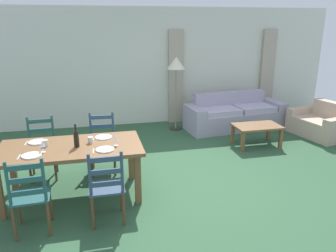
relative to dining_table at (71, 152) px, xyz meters
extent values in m
cube|color=#2E5436|center=(1.43, 0.11, -0.67)|extent=(9.60, 9.60, 0.02)
cube|color=silver|center=(1.43, 3.41, 0.69)|extent=(9.60, 0.16, 2.70)
cube|color=#B3A590|center=(2.30, 3.27, 0.44)|extent=(0.35, 0.08, 2.20)
cube|color=#B3A590|center=(4.70, 3.27, 0.44)|extent=(0.35, 0.08, 2.20)
cube|color=brown|center=(0.00, 0.00, 0.06)|extent=(1.90, 0.96, 0.05)
cube|color=brown|center=(0.85, -0.38, -0.31)|extent=(0.08, 0.08, 0.70)
cube|color=brown|center=(-0.85, 0.38, -0.31)|extent=(0.08, 0.08, 0.70)
cube|color=brown|center=(0.85, 0.38, -0.31)|extent=(0.08, 0.08, 0.70)
cube|color=#225050|center=(-0.42, -0.72, -0.22)|extent=(0.44, 0.42, 0.03)
cylinder|color=brown|center=(-0.61, -0.56, -0.45)|extent=(0.04, 0.04, 0.43)
cylinder|color=brown|center=(-0.25, -0.54, -0.45)|extent=(0.04, 0.04, 0.43)
cylinder|color=brown|center=(-0.60, -0.90, -0.45)|extent=(0.04, 0.04, 0.43)
cylinder|color=brown|center=(-0.24, -0.88, -0.45)|extent=(0.04, 0.04, 0.43)
cylinder|color=#225050|center=(-0.60, -0.90, 0.05)|extent=(0.04, 0.04, 0.50)
cylinder|color=#225050|center=(-0.24, -0.88, 0.05)|extent=(0.04, 0.04, 0.50)
cube|color=#225050|center=(-0.42, -0.89, -0.08)|extent=(0.38, 0.04, 0.06)
cube|color=#225050|center=(-0.42, -0.89, 0.07)|extent=(0.38, 0.04, 0.06)
cube|color=#225050|center=(-0.42, -0.89, 0.22)|extent=(0.38, 0.04, 0.06)
cube|color=#2F445C|center=(0.43, -0.70, -0.22)|extent=(0.42, 0.40, 0.03)
cylinder|color=brown|center=(0.25, -0.53, -0.45)|extent=(0.04, 0.04, 0.43)
cylinder|color=brown|center=(0.61, -0.53, -0.45)|extent=(0.04, 0.04, 0.43)
cylinder|color=brown|center=(0.25, -0.87, -0.45)|extent=(0.04, 0.04, 0.43)
cylinder|color=brown|center=(0.61, -0.87, -0.45)|extent=(0.04, 0.04, 0.43)
cylinder|color=#2F445C|center=(0.25, -0.87, 0.05)|extent=(0.04, 0.04, 0.50)
cylinder|color=#2F445C|center=(0.61, -0.87, 0.05)|extent=(0.04, 0.04, 0.50)
cube|color=#2F445C|center=(0.43, -0.87, -0.08)|extent=(0.38, 0.02, 0.06)
cube|color=#2F445C|center=(0.43, -0.87, 0.07)|extent=(0.38, 0.02, 0.06)
cube|color=#2F445C|center=(0.43, -0.87, 0.22)|extent=(0.38, 0.02, 0.06)
cube|color=#25534C|center=(-0.48, 0.72, -0.22)|extent=(0.44, 0.42, 0.03)
cylinder|color=brown|center=(-0.29, 0.56, -0.45)|extent=(0.04, 0.04, 0.43)
cylinder|color=brown|center=(-0.65, 0.54, -0.45)|extent=(0.04, 0.04, 0.43)
cylinder|color=brown|center=(-0.31, 0.90, -0.45)|extent=(0.04, 0.04, 0.43)
cylinder|color=brown|center=(-0.67, 0.88, -0.45)|extent=(0.04, 0.04, 0.43)
cylinder|color=#25534C|center=(-0.31, 0.90, 0.05)|extent=(0.04, 0.04, 0.50)
cylinder|color=#25534C|center=(-0.67, 0.88, 0.05)|extent=(0.04, 0.04, 0.50)
cube|color=#25534C|center=(-0.49, 0.89, -0.08)|extent=(0.38, 0.04, 0.06)
cube|color=#25534C|center=(-0.49, 0.89, 0.07)|extent=(0.38, 0.04, 0.06)
cube|color=#25534C|center=(-0.49, 0.89, 0.22)|extent=(0.38, 0.04, 0.06)
cube|color=navy|center=(0.44, 0.73, -0.22)|extent=(0.45, 0.43, 0.03)
cylinder|color=brown|center=(0.61, 0.55, -0.45)|extent=(0.04, 0.04, 0.43)
cylinder|color=brown|center=(0.25, 0.57, -0.45)|extent=(0.04, 0.04, 0.43)
cylinder|color=brown|center=(0.63, 0.89, -0.45)|extent=(0.04, 0.04, 0.43)
cylinder|color=brown|center=(0.27, 0.91, -0.45)|extent=(0.04, 0.04, 0.43)
cylinder|color=navy|center=(0.63, 0.89, 0.05)|extent=(0.04, 0.04, 0.50)
cylinder|color=navy|center=(0.27, 0.91, 0.05)|extent=(0.04, 0.04, 0.50)
cube|color=navy|center=(0.45, 0.90, -0.08)|extent=(0.38, 0.05, 0.06)
cube|color=navy|center=(0.45, 0.90, 0.07)|extent=(0.38, 0.05, 0.06)
cube|color=navy|center=(0.45, 0.90, 0.22)|extent=(0.38, 0.05, 0.06)
cylinder|color=white|center=(-0.45, -0.25, 0.10)|extent=(0.24, 0.24, 0.02)
cube|color=silver|center=(-0.60, -0.25, 0.09)|extent=(0.02, 0.17, 0.01)
cylinder|color=white|center=(0.45, -0.25, 0.10)|extent=(0.24, 0.24, 0.02)
cube|color=silver|center=(0.30, -0.25, 0.09)|extent=(0.02, 0.17, 0.01)
cylinder|color=white|center=(-0.45, 0.25, 0.10)|extent=(0.24, 0.24, 0.02)
cube|color=silver|center=(-0.60, 0.25, 0.09)|extent=(0.03, 0.17, 0.01)
cylinder|color=white|center=(0.45, 0.25, 0.10)|extent=(0.24, 0.24, 0.02)
cube|color=silver|center=(0.30, 0.25, 0.09)|extent=(0.03, 0.17, 0.01)
cylinder|color=black|center=(0.09, -0.04, 0.20)|extent=(0.07, 0.07, 0.22)
cylinder|color=black|center=(0.09, -0.04, 0.35)|extent=(0.02, 0.02, 0.08)
cylinder|color=black|center=(0.09, -0.04, 0.39)|extent=(0.03, 0.03, 0.02)
cylinder|color=white|center=(-0.33, -0.14, 0.09)|extent=(0.06, 0.06, 0.01)
cylinder|color=white|center=(-0.33, -0.14, 0.13)|extent=(0.01, 0.01, 0.07)
cone|color=white|center=(-0.33, -0.14, 0.21)|extent=(0.06, 0.06, 0.08)
cylinder|color=white|center=(0.60, -0.12, 0.09)|extent=(0.06, 0.06, 0.01)
cylinder|color=white|center=(0.60, -0.12, 0.13)|extent=(0.01, 0.01, 0.07)
cone|color=white|center=(0.60, -0.12, 0.21)|extent=(0.06, 0.06, 0.08)
cylinder|color=silver|center=(0.27, 0.07, 0.13)|extent=(0.07, 0.07, 0.09)
cylinder|color=silver|center=(-0.32, 0.08, 0.13)|extent=(0.07, 0.07, 0.09)
cube|color=#A29AB0|center=(3.50, 2.42, -0.46)|extent=(1.87, 0.98, 0.40)
cube|color=#A29AB0|center=(3.47, 2.72, -0.26)|extent=(1.81, 0.39, 0.80)
cube|color=#A29AB0|center=(4.52, 2.53, -0.37)|extent=(0.32, 0.82, 0.58)
cube|color=#A29AB0|center=(2.49, 2.32, -0.37)|extent=(0.32, 0.82, 0.58)
cube|color=#B6ADC6|center=(3.95, 2.42, -0.20)|extent=(0.92, 0.73, 0.12)
cube|color=#B6ADC6|center=(3.06, 2.33, -0.20)|extent=(0.92, 0.73, 0.12)
cube|color=brown|center=(3.45, 1.27, -0.26)|extent=(0.90, 0.56, 0.04)
cube|color=brown|center=(3.05, 1.04, -0.47)|extent=(0.06, 0.06, 0.38)
cube|color=brown|center=(3.85, 1.04, -0.47)|extent=(0.06, 0.06, 0.38)
cube|color=brown|center=(3.05, 1.50, -0.47)|extent=(0.06, 0.06, 0.38)
cube|color=brown|center=(3.85, 1.50, -0.47)|extent=(0.06, 0.06, 0.38)
cube|color=#C1A88E|center=(5.05, 1.52, -0.47)|extent=(0.94, 0.94, 0.38)
cube|color=#C1A88E|center=(5.35, 1.58, -0.30)|extent=(0.35, 0.82, 0.72)
cube|color=#C1A88E|center=(4.95, 2.00, -0.40)|extent=(0.82, 0.34, 0.52)
cylinder|color=#332D28|center=(2.15, 2.67, -0.65)|extent=(0.28, 0.28, 0.03)
cylinder|color=gray|center=(2.15, 2.67, 0.04)|extent=(0.03, 0.03, 1.35)
cone|color=beige|center=(2.15, 2.67, 0.85)|extent=(0.40, 0.40, 0.26)
camera|label=1|loc=(0.35, -4.31, 1.66)|focal=35.06mm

